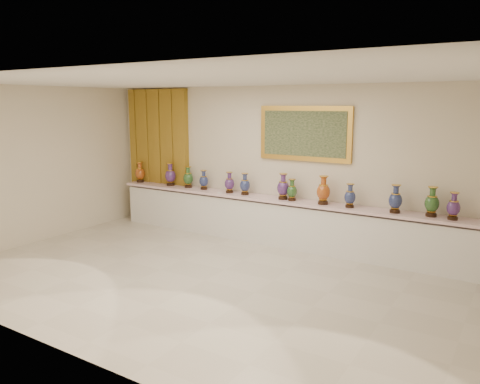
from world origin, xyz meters
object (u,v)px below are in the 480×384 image
(counter, at_px, (274,222))
(vase_1, at_px, (170,176))
(vase_2, at_px, (188,178))
(vase_0, at_px, (140,173))

(counter, distance_m, vase_1, 2.66)
(counter, bearing_deg, vase_2, 179.46)
(vase_0, xyz_separation_m, vase_1, (0.88, 0.01, 0.01))
(vase_0, height_order, vase_2, vase_0)
(counter, xyz_separation_m, vase_0, (-3.45, -0.01, 0.67))
(vase_0, bearing_deg, counter, 0.21)
(vase_1, bearing_deg, vase_2, 2.29)
(counter, relative_size, vase_1, 14.69)
(vase_2, bearing_deg, vase_0, -178.62)
(counter, distance_m, vase_0, 3.52)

